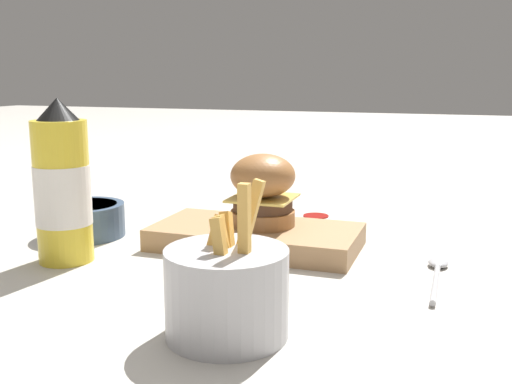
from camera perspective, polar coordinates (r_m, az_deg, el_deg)
The scene contains 8 objects.
ground_plane at distance 0.93m, azimuth -1.62°, elevation -4.19°, with size 6.00×6.00×0.00m, color #B7B2A8.
serving_board at distance 0.86m, azimuth -0.00°, elevation -4.29°, with size 0.29×0.15×0.03m.
burger at distance 0.85m, azimuth 0.66°, elevation 0.24°, with size 0.09×0.09×0.10m.
ketchup_bottle at distance 0.82m, azimuth -17.96°, elevation 0.35°, with size 0.07×0.07×0.22m.
fries_basket at distance 0.57m, azimuth -2.78°, elevation -9.40°, with size 0.12×0.12×0.15m.
side_bowl at distance 0.95m, azimuth -15.94°, elevation -2.49°, with size 0.12×0.12×0.05m.
spoon at distance 0.78m, azimuth 16.88°, elevation -7.15°, with size 0.03×0.17×0.01m.
ketchup_puddle at distance 1.05m, azimuth 5.73°, elevation -2.22°, with size 0.04×0.04×0.00m.
Camera 1 is at (-0.32, 0.83, 0.25)m, focal length 42.00 mm.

